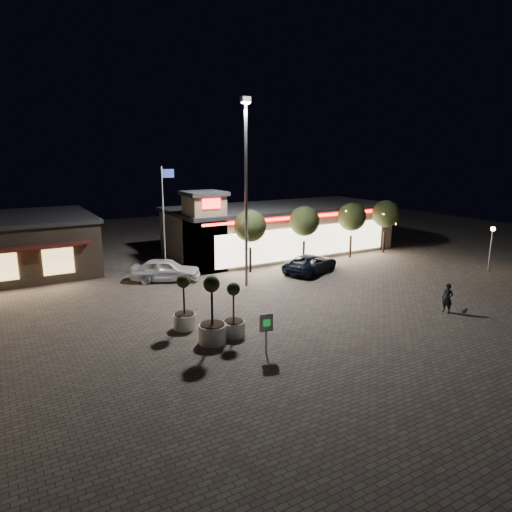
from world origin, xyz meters
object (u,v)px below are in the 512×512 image
white_sedan (166,270)px  planter_left (184,312)px  planter_mid (212,322)px  valet_sign (266,326)px  pedestrian (447,298)px  pickup_truck (311,263)px

white_sedan → planter_left: bearing=-166.0°
planter_mid → planter_left: bearing=101.7°
planter_mid → valet_sign: planter_mid is taller
pedestrian → planter_left: bearing=-124.1°
pedestrian → planter_left: size_ratio=0.59×
planter_left → valet_sign: (2.06, -4.74, 0.44)m
pickup_truck → pedestrian: (1.28, -11.12, 0.15)m
pickup_truck → pedestrian: size_ratio=2.98×
pickup_truck → planter_mid: size_ratio=1.53×
white_sedan → valet_sign: valet_sign is taller
planter_left → planter_mid: (0.49, -2.37, 0.14)m
pedestrian → valet_sign: (-11.76, 0.54, 0.48)m
planter_left → white_sedan: bearing=76.4°
pedestrian → planter_mid: planter_mid is taller
planter_left → planter_mid: 2.43m
pickup_truck → valet_sign: (-10.47, -10.58, 0.63)m
pedestrian → white_sedan: bearing=-154.2°
white_sedan → planter_mid: (-1.70, -11.46, 0.21)m
pickup_truck → valet_sign: 14.90m
pickup_truck → pedestrian: bearing=164.1°
planter_left → valet_sign: size_ratio=1.51×
white_sedan → pickup_truck: bearing=-79.9°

